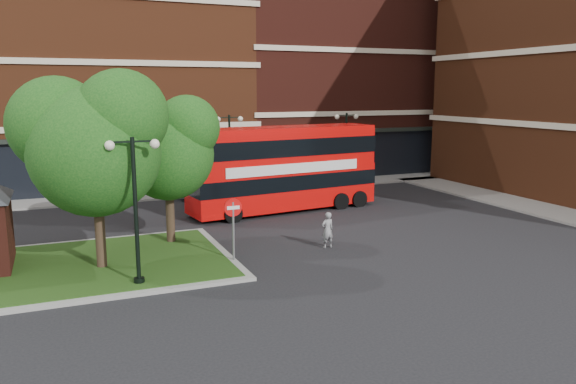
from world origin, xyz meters
name	(u,v)px	position (x,y,z in m)	size (l,w,h in m)	color
ground	(293,268)	(0.00, 0.00, 0.00)	(120.00, 120.00, 0.00)	black
pavement_far	(191,192)	(0.00, 16.50, 0.06)	(44.00, 3.00, 0.12)	slate
pavement_side	(574,217)	(16.50, 2.00, 0.06)	(3.00, 28.00, 0.12)	slate
terrace_far_left	(47,82)	(-8.00, 24.00, 7.00)	(26.00, 12.00, 14.00)	#622E17
terrace_far_right	(335,71)	(14.00, 24.00, 8.00)	(18.00, 12.00, 16.00)	#471911
traffic_island	(58,269)	(-8.00, 3.00, 0.07)	(12.60, 7.60, 0.15)	gray
tree_island_west	(91,139)	(-6.60, 2.58, 4.79)	(5.40, 4.71, 7.21)	#2D2116
tree_island_east	(165,145)	(-3.58, 5.06, 4.24)	(4.46, 3.90, 6.29)	#2D2116
lamp_island	(135,204)	(-5.50, 0.20, 2.83)	(1.72, 0.36, 5.00)	black
lamp_far_left	(230,151)	(2.00, 14.50, 2.83)	(1.72, 0.36, 5.00)	black
lamp_far_right	(346,146)	(10.00, 14.50, 2.83)	(1.72, 0.36, 5.00)	black
bus	(284,163)	(3.50, 9.45, 2.62)	(10.67, 3.65, 3.99)	red
woman	(327,230)	(2.41, 2.00, 0.75)	(0.55, 0.36, 1.51)	gray
car_silver	(211,187)	(0.76, 14.50, 0.66)	(1.57, 3.90, 1.33)	silver
car_white	(305,181)	(7.05, 14.50, 0.67)	(1.42, 4.08, 1.34)	silver
no_entry_sign	(233,217)	(-1.80, 1.50, 1.77)	(0.69, 0.09, 2.49)	slate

